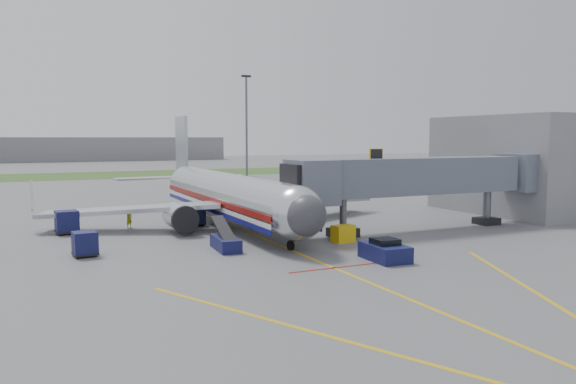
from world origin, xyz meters
name	(u,v)px	position (x,y,z in m)	size (l,w,h in m)	color
ground	(304,255)	(0.00, 0.00, 0.00)	(400.00, 400.00, 0.00)	#565659
grass_strip	(110,175)	(0.00, 90.00, 0.01)	(300.00, 25.00, 0.01)	#2D4C1E
apron_markings	(365,281)	(0.00, -7.40, 0.00)	(21.52, 50.00, 0.01)	gold
airliner	(227,195)	(0.00, 15.25, 2.65)	(32.10, 35.67, 10.25)	silver
jet_bridge	(414,177)	(12.86, 5.00, 4.47)	(25.30, 4.00, 6.90)	slate
terminal	(517,164)	(30.00, 10.00, 5.00)	(10.00, 16.00, 10.00)	slate
light_mast_right	(247,123)	(25.00, 75.00, 10.78)	(2.00, 0.44, 20.40)	#595B60
distant_terminal	(44,149)	(-10.00, 170.00, 4.00)	(120.00, 14.00, 8.00)	slate
pushback_tug	(385,251)	(4.00, -3.50, 0.58)	(2.21, 3.45, 1.40)	#0E0C35
baggage_cart_a	(67,222)	(-13.53, 15.67, 0.96)	(1.89, 1.89, 1.89)	#0E0C35
baggage_cart_b	(85,244)	(-13.09, 5.91, 0.83)	(1.64, 1.64, 1.63)	#0E0C35
baggage_cart_c	(194,214)	(-3.00, 15.65, 0.98)	(1.81, 1.81, 1.92)	#0E0C35
belt_loader	(225,242)	(-4.05, 4.04, 0.52)	(1.64, 4.37, 2.10)	#0E0C35
ground_power_cart	(343,234)	(4.81, 3.00, 0.63)	(1.72, 1.26, 1.28)	gold
ramp_worker	(129,219)	(-8.45, 16.59, 0.79)	(0.58, 0.38, 1.59)	#B3C316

